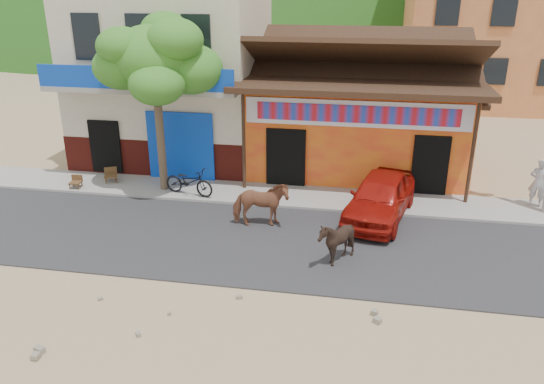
{
  "coord_description": "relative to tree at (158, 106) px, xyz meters",
  "views": [
    {
      "loc": [
        2.27,
        -10.88,
        7.06
      ],
      "look_at": [
        -0.2,
        3.0,
        1.4
      ],
      "focal_mm": 35.0,
      "sensor_mm": 36.0,
      "label": 1
    }
  ],
  "objects": [
    {
      "name": "dance_club",
      "position": [
        6.6,
        4.2,
        -1.32
      ],
      "size": [
        8.0,
        6.0,
        3.6
      ],
      "primitive_type": "cube",
      "color": "orange",
      "rests_on": "ground"
    },
    {
      "name": "ground",
      "position": [
        4.6,
        -5.8,
        -3.12
      ],
      "size": [
        120.0,
        120.0,
        0.0
      ],
      "primitive_type": "plane",
      "color": "#9E825B",
      "rests_on": "ground"
    },
    {
      "name": "scooter",
      "position": [
        1.07,
        -0.39,
        -2.52
      ],
      "size": [
        1.93,
        1.03,
        0.96
      ],
      "primitive_type": "imported",
      "rotation": [
        0.0,
        0.0,
        1.35
      ],
      "color": "black",
      "rests_on": "sidewalk"
    },
    {
      "name": "sidewalk",
      "position": [
        4.6,
        0.2,
        -3.06
      ],
      "size": [
        60.0,
        2.0,
        0.12
      ],
      "primitive_type": "cube",
      "color": "gray",
      "rests_on": "ground"
    },
    {
      "name": "red_car",
      "position": [
        7.52,
        -1.0,
        -2.37
      ],
      "size": [
        2.64,
        4.43,
        1.41
      ],
      "primitive_type": "imported",
      "rotation": [
        0.0,
        0.0,
        -0.25
      ],
      "color": "#A0130B",
      "rests_on": "road"
    },
    {
      "name": "cafe_chair_right",
      "position": [
        -3.14,
        -0.5,
        -2.58
      ],
      "size": [
        0.42,
        0.42,
        0.83
      ],
      "primitive_type": null,
      "rotation": [
        0.0,
        0.0,
        0.09
      ],
      "color": "#4B2D19",
      "rests_on": "sidewalk"
    },
    {
      "name": "pedestrian",
      "position": [
        12.6,
        0.69,
        -2.19
      ],
      "size": [
        0.69,
        0.59,
        1.62
      ],
      "primitive_type": "imported",
      "rotation": [
        0.0,
        0.0,
        2.74
      ],
      "color": "#B9B9B9",
      "rests_on": "sidewalk"
    },
    {
      "name": "road",
      "position": [
        4.6,
        -3.3,
        -3.1
      ],
      "size": [
        60.0,
        5.0,
        0.04
      ],
      "primitive_type": "cube",
      "color": "#28282B",
      "rests_on": "ground"
    },
    {
      "name": "cafe_chair_left",
      "position": [
        -2.18,
        0.3,
        -2.52
      ],
      "size": [
        0.59,
        0.59,
        0.96
      ],
      "primitive_type": null,
      "rotation": [
        0.0,
        0.0,
        0.41
      ],
      "color": "#51341B",
      "rests_on": "sidewalk"
    },
    {
      "name": "cow_dark",
      "position": [
        6.36,
        -4.14,
        -2.45
      ],
      "size": [
        1.34,
        1.25,
        1.26
      ],
      "primitive_type": "imported",
      "rotation": [
        0.0,
        0.0,
        -1.35
      ],
      "color": "black",
      "rests_on": "road"
    },
    {
      "name": "cafe_building",
      "position": [
        -0.9,
        4.2,
        0.38
      ],
      "size": [
        7.0,
        6.0,
        7.0
      ],
      "primitive_type": "cube",
      "color": "beige",
      "rests_on": "ground"
    },
    {
      "name": "cow_tan",
      "position": [
        3.95,
        -2.26,
        -2.36
      ],
      "size": [
        1.81,
        1.1,
        1.43
      ],
      "primitive_type": "imported",
      "rotation": [
        0.0,
        0.0,
        1.77
      ],
      "color": "#91563A",
      "rests_on": "road"
    },
    {
      "name": "tree",
      "position": [
        0.0,
        0.0,
        0.0
      ],
      "size": [
        3.0,
        3.0,
        6.0
      ],
      "primitive_type": null,
      "color": "#2D721E",
      "rests_on": "sidewalk"
    }
  ]
}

